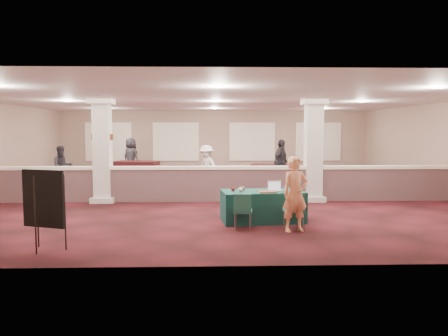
{
  "coord_description": "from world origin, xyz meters",
  "views": [
    {
      "loc": [
        -0.2,
        -14.94,
        2.22
      ],
      "look_at": [
        0.21,
        -2.0,
        1.09
      ],
      "focal_mm": 35.0,
      "sensor_mm": 36.0,
      "label": 1
    }
  ],
  "objects_px": {
    "easel_board": "(43,200)",
    "far_table_front_left": "(145,182)",
    "conf_chair_main": "(295,208)",
    "woman": "(295,194)",
    "far_table_back_right": "(273,173)",
    "attendee_d": "(131,157)",
    "far_table_back_center": "(176,175)",
    "far_table_front_center": "(166,181)",
    "near_table": "(263,206)",
    "conf_chair_side": "(243,208)",
    "far_table_front_right": "(315,175)",
    "far_table_back_left": "(137,170)",
    "attendee_b": "(206,167)",
    "attendee_c": "(281,163)",
    "attendee_a": "(62,166)"
  },
  "relations": [
    {
      "from": "far_table_front_center",
      "to": "far_table_back_right",
      "type": "bearing_deg",
      "value": 34.99
    },
    {
      "from": "far_table_front_right",
      "to": "attendee_b",
      "type": "height_order",
      "value": "attendee_b"
    },
    {
      "from": "conf_chair_main",
      "to": "woman",
      "type": "distance_m",
      "value": 0.37
    },
    {
      "from": "easel_board",
      "to": "far_table_front_right",
      "type": "xyz_separation_m",
      "value": [
        7.36,
        9.83,
        -0.58
      ]
    },
    {
      "from": "far_table_back_right",
      "to": "attendee_b",
      "type": "bearing_deg",
      "value": -145.81
    },
    {
      "from": "far_table_front_right",
      "to": "attendee_d",
      "type": "xyz_separation_m",
      "value": [
        -8.12,
        3.16,
        0.54
      ]
    },
    {
      "from": "woman",
      "to": "easel_board",
      "type": "bearing_deg",
      "value": 179.29
    },
    {
      "from": "far_table_front_right",
      "to": "attendee_b",
      "type": "distance_m",
      "value": 4.63
    },
    {
      "from": "far_table_back_right",
      "to": "attendee_d",
      "type": "distance_m",
      "value": 6.93
    },
    {
      "from": "woman",
      "to": "far_table_back_center",
      "type": "relative_size",
      "value": 0.92
    },
    {
      "from": "conf_chair_main",
      "to": "far_table_back_center",
      "type": "distance_m",
      "value": 9.23
    },
    {
      "from": "conf_chair_side",
      "to": "easel_board",
      "type": "relative_size",
      "value": 0.54
    },
    {
      "from": "easel_board",
      "to": "near_table",
      "type": "bearing_deg",
      "value": 49.47
    },
    {
      "from": "easel_board",
      "to": "attendee_b",
      "type": "bearing_deg",
      "value": 91.3
    },
    {
      "from": "woman",
      "to": "conf_chair_side",
      "type": "bearing_deg",
      "value": 152.48
    },
    {
      "from": "easel_board",
      "to": "attendee_c",
      "type": "bearing_deg",
      "value": 77.34
    },
    {
      "from": "far_table_back_right",
      "to": "attendee_a",
      "type": "distance_m",
      "value": 8.62
    },
    {
      "from": "easel_board",
      "to": "attendee_b",
      "type": "xyz_separation_m",
      "value": [
        2.89,
        8.71,
        -0.13
      ]
    },
    {
      "from": "conf_chair_main",
      "to": "attendee_a",
      "type": "distance_m",
      "value": 10.8
    },
    {
      "from": "conf_chair_main",
      "to": "easel_board",
      "type": "bearing_deg",
      "value": -167.6
    },
    {
      "from": "attendee_c",
      "to": "attendee_d",
      "type": "bearing_deg",
      "value": 94.06
    },
    {
      "from": "attendee_a",
      "to": "attendee_c",
      "type": "xyz_separation_m",
      "value": [
        8.58,
        0.04,
        0.13
      ]
    },
    {
      "from": "near_table",
      "to": "far_table_back_right",
      "type": "height_order",
      "value": "far_table_back_right"
    },
    {
      "from": "conf_chair_side",
      "to": "far_table_back_left",
      "type": "bearing_deg",
      "value": 119.22
    },
    {
      "from": "far_table_back_center",
      "to": "attendee_c",
      "type": "relative_size",
      "value": 0.96
    },
    {
      "from": "far_table_back_left",
      "to": "attendee_a",
      "type": "bearing_deg",
      "value": -128.75
    },
    {
      "from": "far_table_back_right",
      "to": "attendee_b",
      "type": "relative_size",
      "value": 1.13
    },
    {
      "from": "conf_chair_main",
      "to": "attendee_d",
      "type": "xyz_separation_m",
      "value": [
        -5.67,
        11.41,
        0.42
      ]
    },
    {
      "from": "conf_chair_main",
      "to": "far_table_front_left",
      "type": "relative_size",
      "value": 0.44
    },
    {
      "from": "far_table_front_center",
      "to": "far_table_front_right",
      "type": "bearing_deg",
      "value": 20.36
    },
    {
      "from": "far_table_front_right",
      "to": "conf_chair_main",
      "type": "bearing_deg",
      "value": -106.49
    },
    {
      "from": "far_table_front_left",
      "to": "attendee_d",
      "type": "height_order",
      "value": "attendee_d"
    },
    {
      "from": "far_table_back_left",
      "to": "attendee_b",
      "type": "height_order",
      "value": "attendee_b"
    },
    {
      "from": "attendee_a",
      "to": "attendee_d",
      "type": "xyz_separation_m",
      "value": [
        1.98,
        3.8,
        0.12
      ]
    },
    {
      "from": "far_table_back_right",
      "to": "woman",
      "type": "bearing_deg",
      "value": -95.28
    },
    {
      "from": "far_table_front_center",
      "to": "far_table_back_center",
      "type": "bearing_deg",
      "value": 86.5
    },
    {
      "from": "woman",
      "to": "attendee_c",
      "type": "distance_m",
      "value": 7.87
    },
    {
      "from": "far_table_back_right",
      "to": "attendee_d",
      "type": "bearing_deg",
      "value": 160.12
    },
    {
      "from": "conf_chair_side",
      "to": "far_table_back_center",
      "type": "height_order",
      "value": "conf_chair_side"
    },
    {
      "from": "attendee_a",
      "to": "easel_board",
      "type": "bearing_deg",
      "value": -104.25
    },
    {
      "from": "far_table_back_right",
      "to": "attendee_d",
      "type": "xyz_separation_m",
      "value": [
        -6.5,
        2.35,
        0.54
      ]
    },
    {
      "from": "conf_chair_main",
      "to": "near_table",
      "type": "bearing_deg",
      "value": 119.31
    },
    {
      "from": "near_table",
      "to": "conf_chair_side",
      "type": "xyz_separation_m",
      "value": [
        -0.55,
        -0.84,
        0.11
      ]
    },
    {
      "from": "far_table_back_left",
      "to": "attendee_b",
      "type": "distance_m",
      "value": 4.77
    },
    {
      "from": "easel_board",
      "to": "far_table_front_left",
      "type": "relative_size",
      "value": 0.78
    },
    {
      "from": "conf_chair_side",
      "to": "attendee_b",
      "type": "distance_m",
      "value": 7.14
    },
    {
      "from": "near_table",
      "to": "attendee_a",
      "type": "distance_m",
      "value": 9.75
    },
    {
      "from": "near_table",
      "to": "far_table_front_left",
      "type": "xyz_separation_m",
      "value": [
        -3.56,
        4.83,
        0.02
      ]
    },
    {
      "from": "conf_chair_side",
      "to": "woman",
      "type": "distance_m",
      "value": 1.2
    },
    {
      "from": "far_table_back_center",
      "to": "easel_board",
      "type": "bearing_deg",
      "value": -98.95
    }
  ]
}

